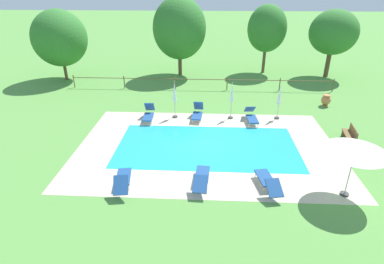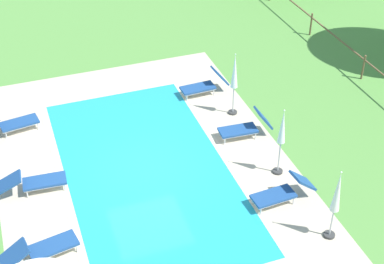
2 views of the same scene
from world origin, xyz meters
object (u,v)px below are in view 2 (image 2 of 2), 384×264
(sun_lounger_north_end, at_px, (34,182))
(patio_umbrella_closed_row_west, at_px, (282,133))
(sun_lounger_north_near_steps, at_px, (282,192))
(sun_lounger_north_far, at_px, (245,127))
(sun_lounger_south_mid, at_px, (42,249))
(patio_umbrella_closed_row_mid_west, at_px, (337,196))
(sun_lounger_north_mid, at_px, (204,85))
(patio_umbrella_closed_row_centre, at_px, (234,76))
(sun_lounger_south_near_corner, at_px, (11,123))

(sun_lounger_north_end, distance_m, patio_umbrella_closed_row_west, 7.64)
(sun_lounger_north_near_steps, height_order, patio_umbrella_closed_row_west, patio_umbrella_closed_row_west)
(sun_lounger_north_far, xyz_separation_m, sun_lounger_south_mid, (3.26, -7.30, -0.04))
(sun_lounger_north_end, relative_size, patio_umbrella_closed_row_mid_west, 0.91)
(sun_lounger_north_mid, bearing_deg, patio_umbrella_closed_row_centre, 17.05)
(sun_lounger_north_near_steps, height_order, sun_lounger_north_mid, sun_lounger_north_mid)
(sun_lounger_north_end, bearing_deg, sun_lounger_north_far, 93.52)
(sun_lounger_north_mid, height_order, patio_umbrella_closed_row_centre, patio_umbrella_closed_row_centre)
(sun_lounger_north_end, bearing_deg, sun_lounger_north_mid, 117.40)
(sun_lounger_north_mid, height_order, sun_lounger_south_near_corner, sun_lounger_north_mid)
(sun_lounger_north_near_steps, relative_size, sun_lounger_north_mid, 1.07)
(sun_lounger_north_mid, distance_m, sun_lounger_south_near_corner, 7.20)
(sun_lounger_north_near_steps, xyz_separation_m, sun_lounger_south_near_corner, (-6.33, -7.21, -0.00))
(sun_lounger_north_near_steps, relative_size, sun_lounger_north_far, 1.08)
(sun_lounger_south_near_corner, distance_m, sun_lounger_south_mid, 6.20)
(sun_lounger_north_end, bearing_deg, sun_lounger_north_near_steps, 66.67)
(sun_lounger_south_near_corner, relative_size, patio_umbrella_closed_row_west, 0.86)
(sun_lounger_north_mid, relative_size, sun_lounger_north_far, 1.01)
(sun_lounger_north_near_steps, height_order, patio_umbrella_closed_row_centre, patio_umbrella_closed_row_centre)
(sun_lounger_north_mid, distance_m, patio_umbrella_closed_row_centre, 2.08)
(sun_lounger_north_far, relative_size, sun_lounger_north_end, 0.89)
(sun_lounger_north_near_steps, bearing_deg, sun_lounger_south_mid, -91.07)
(sun_lounger_north_far, xyz_separation_m, patio_umbrella_closed_row_mid_west, (5.11, 0.30, 1.08))
(patio_umbrella_closed_row_west, xyz_separation_m, patio_umbrella_closed_row_mid_west, (2.99, 0.11, -0.07))
(patio_umbrella_closed_row_centre, bearing_deg, sun_lounger_north_near_steps, -5.71)
(patio_umbrella_closed_row_centre, bearing_deg, sun_lounger_south_mid, -57.69)
(patio_umbrella_closed_row_mid_west, height_order, patio_umbrella_closed_row_centre, patio_umbrella_closed_row_centre)
(sun_lounger_north_far, bearing_deg, patio_umbrella_closed_row_west, 5.23)
(sun_lounger_north_mid, height_order, sun_lounger_north_far, sun_lounger_north_far)
(patio_umbrella_closed_row_mid_west, bearing_deg, sun_lounger_south_near_corner, -135.78)
(patio_umbrella_closed_row_west, bearing_deg, patio_umbrella_closed_row_centre, -179.52)
(sun_lounger_north_far, distance_m, patio_umbrella_closed_row_west, 2.43)
(sun_lounger_south_near_corner, bearing_deg, sun_lounger_north_end, 6.36)
(sun_lounger_south_mid, bearing_deg, patio_umbrella_closed_row_mid_west, 76.29)
(sun_lounger_north_far, xyz_separation_m, patio_umbrella_closed_row_centre, (-1.46, 0.16, 1.19))
(sun_lounger_north_end, xyz_separation_m, sun_lounger_south_near_corner, (-3.38, -0.38, 0.02))
(sun_lounger_north_far, distance_m, sun_lounger_south_mid, 8.00)
(sun_lounger_north_end, xyz_separation_m, patio_umbrella_closed_row_centre, (-1.90, 7.32, 1.23))
(sun_lounger_south_mid, bearing_deg, patio_umbrella_closed_row_centre, 122.31)
(sun_lounger_north_far, distance_m, patio_umbrella_closed_row_mid_west, 5.24)
(sun_lounger_north_near_steps, bearing_deg, patio_umbrella_closed_row_mid_west, 19.84)
(sun_lounger_north_near_steps, distance_m, patio_umbrella_closed_row_west, 1.80)
(sun_lounger_north_end, bearing_deg, patio_umbrella_closed_row_mid_west, 57.93)
(sun_lounger_south_mid, height_order, patio_umbrella_closed_row_mid_west, patio_umbrella_closed_row_mid_west)
(sun_lounger_north_mid, distance_m, patio_umbrella_closed_row_mid_west, 8.31)
(sun_lounger_north_near_steps, bearing_deg, sun_lounger_north_end, -113.33)
(sun_lounger_north_mid, distance_m, patio_umbrella_closed_row_west, 5.38)
(patio_umbrella_closed_row_west, bearing_deg, sun_lounger_south_near_corner, -123.25)
(sun_lounger_north_near_steps, distance_m, patio_umbrella_closed_row_centre, 5.03)
(sun_lounger_north_end, xyz_separation_m, patio_umbrella_closed_row_mid_west, (4.67, 7.46, 1.13))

